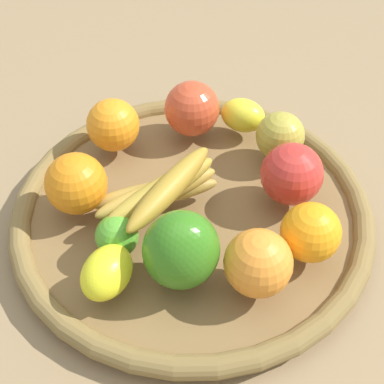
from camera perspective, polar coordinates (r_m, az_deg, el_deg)
The scene contains 14 objects.
ground_plane at distance 0.74m, azimuth 0.00°, elevation -3.01°, with size 2.40×2.40×0.00m, color #8D734E.
basket at distance 0.73m, azimuth 0.00°, elevation -2.11°, with size 0.46×0.46×0.04m.
orange_0 at distance 0.70m, azimuth -11.69°, elevation 0.85°, with size 0.08×0.08×0.08m, color orange.
banana_bunch at distance 0.68m, azimuth -3.21°, elevation 0.10°, with size 0.16×0.16×0.07m.
orange_2 at distance 0.65m, azimuth 11.95°, elevation -4.04°, with size 0.07×0.07×0.07m, color orange.
lemon_0 at distance 0.62m, azimuth -8.64°, elevation -8.07°, with size 0.07×0.05×0.05m, color yellow.
apple_1 at distance 0.77m, azimuth 8.94°, elevation 5.65°, with size 0.07×0.07×0.07m, color #AEA238.
apple_2 at distance 0.79m, azimuth -0.00°, elevation 8.47°, with size 0.08×0.08×0.08m, color #C74626.
orange_3 at distance 0.61m, azimuth 6.74°, elevation -7.18°, with size 0.08×0.08×0.08m, color orange.
lemon_1 at distance 0.81m, azimuth 5.19°, elevation 7.77°, with size 0.06×0.05×0.05m, color yellow.
apple_0 at distance 0.70m, azimuth 10.10°, elevation 1.81°, with size 0.08×0.08×0.08m, color red.
lime_0 at distance 0.65m, azimuth -7.63°, elevation -4.45°, with size 0.05×0.05×0.05m, color #52A32A.
orange_1 at distance 0.78m, azimuth -8.02°, elevation 6.75°, with size 0.07×0.07×0.07m, color orange.
bell_pepper at distance 0.60m, azimuth -1.11°, elevation -5.93°, with size 0.08×0.08×0.10m, color #35781A.
Camera 1 is at (-0.47, -0.13, 0.56)m, focal length 52.53 mm.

